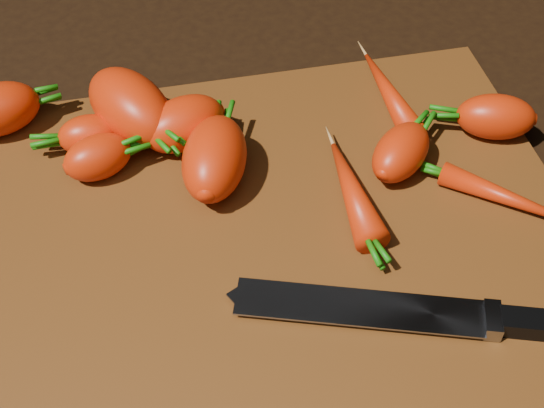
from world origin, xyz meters
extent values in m
cube|color=black|center=(0.00, 0.00, -0.01)|extent=(2.00, 2.00, 0.01)
cube|color=#592F10|center=(0.00, 0.00, 0.01)|extent=(0.50, 0.40, 0.01)
ellipsoid|color=red|center=(-0.14, 0.13, 0.03)|extent=(0.05, 0.04, 0.04)
ellipsoid|color=red|center=(-0.10, 0.14, 0.04)|extent=(0.10, 0.12, 0.06)
ellipsoid|color=red|center=(-0.04, 0.06, 0.04)|extent=(0.08, 0.10, 0.05)
ellipsoid|color=red|center=(-0.06, 0.11, 0.04)|extent=(0.09, 0.07, 0.05)
ellipsoid|color=red|center=(-0.14, 0.09, 0.03)|extent=(0.07, 0.06, 0.04)
ellipsoid|color=red|center=(0.22, 0.07, 0.03)|extent=(0.08, 0.06, 0.04)
ellipsoid|color=red|center=(0.14, 0.13, 0.02)|extent=(0.03, 0.12, 0.03)
ellipsoid|color=red|center=(0.20, -0.02, 0.02)|extent=(0.10, 0.10, 0.02)
ellipsoid|color=red|center=(0.07, 0.01, 0.03)|extent=(0.03, 0.11, 0.03)
ellipsoid|color=red|center=(0.12, 0.04, 0.03)|extent=(0.08, 0.08, 0.04)
cube|color=gray|center=(-0.04, -0.07, 0.02)|extent=(0.19, 0.09, 0.00)
cube|color=gray|center=(0.05, -0.10, 0.02)|extent=(0.02, 0.03, 0.01)
cube|color=black|center=(0.10, -0.12, 0.02)|extent=(0.11, 0.05, 0.01)
cylinder|color=#B2B2B7|center=(0.09, -0.11, 0.03)|extent=(0.01, 0.01, 0.00)
camera|label=1|loc=(-0.09, -0.39, 0.49)|focal=50.00mm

